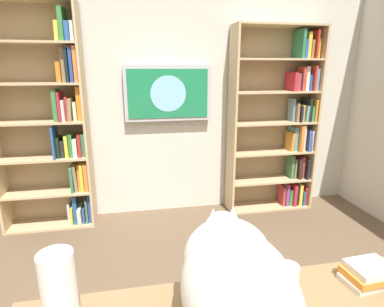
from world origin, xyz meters
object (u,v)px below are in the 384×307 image
(bookshelf_left, at_px, (282,124))
(coffee_mug, at_px, (288,277))
(bookshelf_right, at_px, (52,124))
(desk_book_stack, at_px, (370,274))
(cat, at_px, (235,281))
(paper_towel_roll, at_px, (59,287))
(wall_mounted_tv, at_px, (168,93))

(bookshelf_left, bearing_deg, coffee_mug, 64.15)
(bookshelf_right, relative_size, desk_book_stack, 10.36)
(bookshelf_left, height_order, desk_book_stack, bookshelf_left)
(bookshelf_right, height_order, desk_book_stack, bookshelf_right)
(bookshelf_right, xyz_separation_m, cat, (-1.04, 2.34, -0.11))
(bookshelf_right, xyz_separation_m, paper_towel_roll, (-0.51, 2.19, -0.16))
(coffee_mug, relative_size, desk_book_stack, 0.47)
(paper_towel_roll, relative_size, coffee_mug, 2.50)
(cat, bearing_deg, desk_book_stack, -168.64)
(desk_book_stack, bearing_deg, bookshelf_right, -54.00)
(wall_mounted_tv, xyz_separation_m, cat, (0.08, 2.42, -0.37))
(bookshelf_left, bearing_deg, desk_book_stack, 71.55)
(wall_mounted_tv, xyz_separation_m, coffee_mug, (-0.17, 2.28, -0.50))
(wall_mounted_tv, relative_size, paper_towel_roll, 3.67)
(bookshelf_left, xyz_separation_m, wall_mounted_tv, (1.24, -0.08, 0.34))
(bookshelf_left, bearing_deg, bookshelf_right, 0.03)
(cat, bearing_deg, coffee_mug, -150.92)
(bookshelf_left, xyz_separation_m, bookshelf_right, (2.36, 0.00, 0.08))
(bookshelf_left, bearing_deg, cat, 60.58)
(wall_mounted_tv, xyz_separation_m, desk_book_stack, (-0.50, 2.31, -0.51))
(coffee_mug, xyz_separation_m, desk_book_stack, (-0.32, 0.03, -0.01))
(cat, height_order, paper_towel_roll, cat)
(wall_mounted_tv, bearing_deg, bookshelf_right, 4.33)
(coffee_mug, bearing_deg, bookshelf_left, -115.85)
(wall_mounted_tv, xyz_separation_m, paper_towel_roll, (0.61, 2.28, -0.42))
(paper_towel_roll, bearing_deg, wall_mounted_tv, -105.00)
(cat, height_order, coffee_mug, cat)
(cat, distance_m, desk_book_stack, 0.61)
(wall_mounted_tv, bearing_deg, cat, 88.12)
(bookshelf_left, xyz_separation_m, cat, (1.32, 2.34, -0.03))
(bookshelf_left, xyz_separation_m, coffee_mug, (1.07, 2.20, -0.16))
(wall_mounted_tv, distance_m, paper_towel_roll, 2.40)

